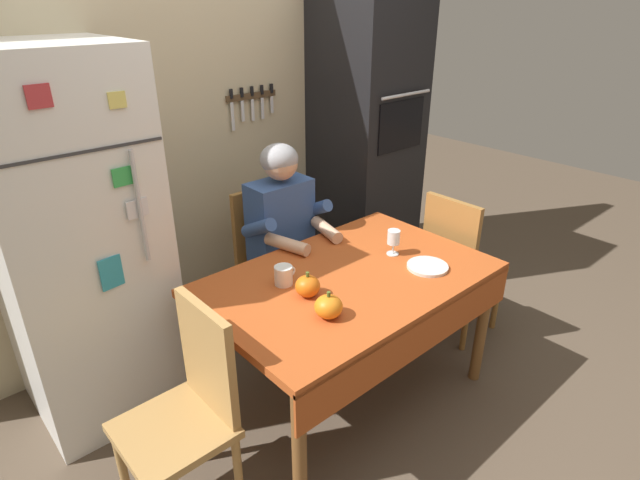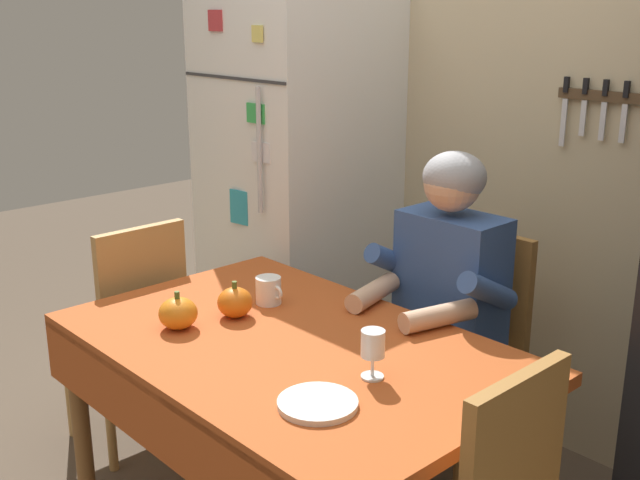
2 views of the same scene
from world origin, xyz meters
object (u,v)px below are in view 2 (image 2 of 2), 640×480
(pumpkin_medium, at_px, (178,313))
(chair_behind_person, at_px, (468,347))
(pumpkin_large, at_px, (235,302))
(coffee_mug, at_px, (269,290))
(dining_table, at_px, (284,369))
(refrigerator, at_px, (297,191))
(seated_person, at_px, (437,302))
(chair_left_side, at_px, (133,327))
(wine_glass, at_px, (373,346))
(serving_tray, at_px, (318,403))

(pumpkin_medium, bearing_deg, chair_behind_person, 67.52)
(chair_behind_person, relative_size, pumpkin_large, 7.78)
(coffee_mug, bearing_deg, dining_table, -31.25)
(coffee_mug, bearing_deg, refrigerator, 133.21)
(refrigerator, relative_size, seated_person, 1.45)
(chair_left_side, bearing_deg, wine_glass, 1.84)
(pumpkin_large, bearing_deg, refrigerator, 128.41)
(chair_behind_person, xyz_separation_m, coffee_mug, (-0.37, -0.62, 0.27))
(pumpkin_large, bearing_deg, wine_glass, 1.27)
(dining_table, relative_size, pumpkin_medium, 11.60)
(chair_behind_person, bearing_deg, seated_person, -90.00)
(seated_person, distance_m, coffee_mug, 0.57)
(coffee_mug, xyz_separation_m, pumpkin_medium, (-0.03, -0.34, 0.00))
(coffee_mug, xyz_separation_m, pumpkin_large, (0.02, -0.15, 0.00))
(dining_table, relative_size, coffee_mug, 12.36)
(seated_person, distance_m, chair_left_side, 1.19)
(chair_behind_person, bearing_deg, wine_glass, -72.48)
(chair_behind_person, height_order, wine_glass, chair_behind_person)
(wine_glass, bearing_deg, seated_person, 112.77)
(chair_behind_person, relative_size, pumpkin_medium, 7.71)
(seated_person, relative_size, pumpkin_medium, 10.32)
(chair_left_side, bearing_deg, seated_person, 31.73)
(seated_person, bearing_deg, refrigerator, 164.97)
(dining_table, relative_size, chair_left_side, 1.51)
(refrigerator, xyz_separation_m, wine_glass, (1.28, -0.85, -0.07))
(refrigerator, xyz_separation_m, serving_tray, (1.30, -1.07, -0.15))
(coffee_mug, distance_m, serving_tray, 0.72)
(dining_table, distance_m, coffee_mug, 0.35)
(seated_person, bearing_deg, dining_table, -98.50)
(seated_person, height_order, pumpkin_large, seated_person)
(serving_tray, bearing_deg, wine_glass, 94.19)
(chair_behind_person, distance_m, seated_person, 0.29)
(wine_glass, xyz_separation_m, serving_tray, (0.02, -0.21, -0.08))
(serving_tray, bearing_deg, coffee_mug, 150.60)
(refrigerator, xyz_separation_m, seated_person, (1.04, -0.28, -0.16))
(wine_glass, height_order, pumpkin_medium, wine_glass)
(seated_person, bearing_deg, pumpkin_large, -121.10)
(dining_table, height_order, seated_person, seated_person)
(chair_behind_person, xyz_separation_m, wine_glass, (0.24, -0.76, 0.32))
(wine_glass, bearing_deg, chair_left_side, -178.16)
(dining_table, distance_m, chair_behind_person, 0.81)
(chair_behind_person, height_order, serving_tray, chair_behind_person)
(coffee_mug, bearing_deg, pumpkin_large, -83.91)
(chair_behind_person, xyz_separation_m, pumpkin_large, (-0.35, -0.78, 0.28))
(seated_person, distance_m, pumpkin_medium, 0.87)
(refrigerator, bearing_deg, coffee_mug, -46.79)
(coffee_mug, distance_m, pumpkin_large, 0.15)
(dining_table, bearing_deg, chair_behind_person, 83.51)
(pumpkin_large, height_order, pumpkin_medium, pumpkin_medium)
(refrigerator, relative_size, coffee_mug, 15.89)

